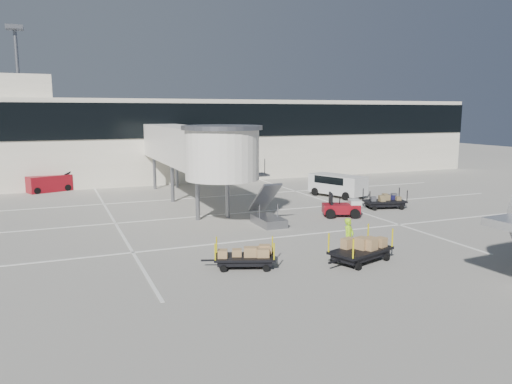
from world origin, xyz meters
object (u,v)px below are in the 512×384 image
baggage_tug (342,208)px  suitcase_cart (385,201)px  belt_loader (50,183)px  box_cart_near (361,251)px  ground_worker (349,237)px  box_cart_far (246,256)px  minivan (336,184)px

baggage_tug → suitcase_cart: baggage_tug is taller
suitcase_cart → belt_loader: belt_loader is taller
box_cart_near → ground_worker: ground_worker is taller
baggage_tug → belt_loader: (-17.74, 18.63, 0.12)m
box_cart_far → belt_loader: (-7.96, 26.29, 0.20)m
box_cart_near → box_cart_far: box_cart_near is taller
belt_loader → box_cart_far: bearing=-94.5°
baggage_tug → box_cart_far: (-9.77, -7.66, -0.08)m
box_cart_near → minivan: size_ratio=0.76×
baggage_tug → suitcase_cart: 4.48m
ground_worker → minivan: ground_worker is taller
box_cart_near → baggage_tug: bearing=44.0°
box_cart_near → box_cart_far: (-5.18, 1.29, -0.03)m
baggage_tug → belt_loader: bearing=155.1°
minivan → belt_loader: (-21.55, 11.62, -0.36)m
baggage_tug → minivan: bearing=83.0°
box_cart_far → minivan: size_ratio=0.65×
suitcase_cart → ground_worker: size_ratio=1.94×
ground_worker → suitcase_cart: bearing=19.3°
baggage_tug → belt_loader: size_ratio=0.66×
suitcase_cart → minivan: 5.80m
belt_loader → box_cart_near: bearing=-85.9°
belt_loader → minivan: bearing=-49.7°
box_cart_near → minivan: minivan is taller
baggage_tug → minivan: (3.81, 7.00, 0.48)m
box_cart_near → belt_loader: belt_loader is taller
baggage_tug → minivan: size_ratio=0.53×
suitcase_cart → box_cart_far: bearing=-134.1°
baggage_tug → box_cart_far: size_ratio=0.82×
ground_worker → minivan: size_ratio=0.37×
suitcase_cart → box_cart_far: (-14.08, -8.91, -0.01)m
box_cart_far → ground_worker: bearing=17.9°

